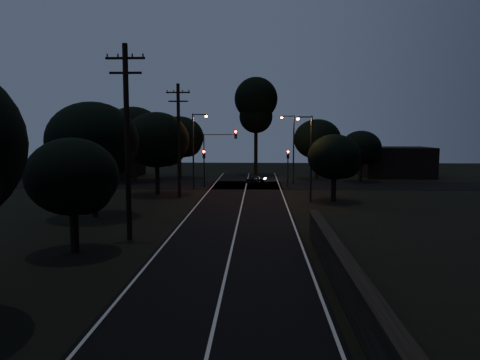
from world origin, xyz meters
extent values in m
cube|color=black|center=(0.00, 22.00, 0.01)|extent=(8.00, 70.00, 0.02)
cube|color=black|center=(0.00, 42.00, 0.01)|extent=(60.00, 8.00, 0.02)
cube|color=beige|center=(0.00, 22.00, 0.03)|extent=(0.12, 70.00, 0.01)
cube|color=beige|center=(-3.75, 22.00, 0.03)|extent=(0.12, 70.00, 0.01)
cube|color=beige|center=(3.75, 22.00, 0.03)|extent=(0.12, 70.00, 0.01)
cube|color=black|center=(4.60, 3.00, 0.75)|extent=(0.40, 26.00, 1.50)
cube|color=black|center=(4.60, 3.00, 1.55)|extent=(0.55, 26.00, 0.10)
cube|color=black|center=(8.00, 3.00, 0.60)|extent=(6.50, 26.00, 1.20)
cylinder|color=black|center=(-6.00, 15.00, 5.50)|extent=(0.30, 0.30, 11.00)
cube|color=black|center=(-6.00, 15.00, 10.20)|extent=(2.20, 0.12, 0.12)
cube|color=black|center=(-6.00, 15.00, 9.40)|extent=(1.80, 0.12, 0.12)
cylinder|color=black|center=(-6.00, 32.00, 5.25)|extent=(0.30, 0.30, 10.50)
cube|color=black|center=(-6.00, 32.00, 9.70)|extent=(2.20, 0.12, 0.12)
cube|color=black|center=(-6.00, 32.00, 8.90)|extent=(1.80, 0.12, 0.12)
cylinder|color=black|center=(-8.00, 12.00, 1.09)|extent=(0.44, 0.44, 2.18)
ellipsoid|color=black|center=(-8.00, 12.00, 3.91)|extent=(4.62, 4.62, 3.93)
sphere|color=black|center=(-7.19, 11.54, 3.45)|extent=(2.77, 2.77, 2.77)
cylinder|color=black|center=(-10.50, 22.00, 1.52)|extent=(0.44, 0.44, 3.04)
ellipsoid|color=black|center=(-10.50, 22.00, 5.49)|extent=(6.55, 6.55, 5.57)
sphere|color=black|center=(-9.35, 21.34, 4.84)|extent=(3.93, 3.93, 3.93)
cylinder|color=black|center=(-8.50, 34.00, 1.48)|extent=(0.44, 0.44, 2.97)
ellipsoid|color=black|center=(-8.50, 34.00, 5.34)|extent=(6.33, 6.33, 5.38)
sphere|color=black|center=(-7.39, 33.37, 4.70)|extent=(3.80, 3.80, 3.80)
cylinder|color=black|center=(-9.00, 50.00, 1.49)|extent=(0.44, 0.44, 2.99)
ellipsoid|color=black|center=(-9.00, 50.00, 5.38)|extent=(6.40, 6.40, 5.44)
sphere|color=black|center=(-7.88, 49.36, 4.74)|extent=(3.84, 3.84, 3.84)
cylinder|color=black|center=(-14.00, 46.00, 1.71)|extent=(0.44, 0.44, 3.41)
ellipsoid|color=black|center=(-14.00, 46.00, 6.10)|extent=(7.18, 7.18, 6.10)
sphere|color=black|center=(-12.74, 45.28, 5.39)|extent=(4.31, 4.31, 4.31)
cylinder|color=black|center=(9.00, 50.00, 1.42)|extent=(0.44, 0.44, 2.83)
ellipsoid|color=black|center=(9.00, 50.00, 5.12)|extent=(6.10, 6.10, 5.18)
sphere|color=black|center=(10.07, 49.39, 4.51)|extent=(3.66, 3.66, 3.66)
cylinder|color=black|center=(14.00, 47.00, 1.15)|extent=(0.44, 0.44, 2.30)
ellipsoid|color=black|center=(14.00, 47.00, 4.15)|extent=(4.91, 4.91, 4.18)
sphere|color=black|center=(14.86, 46.51, 3.65)|extent=(2.95, 2.95, 2.95)
cylinder|color=black|center=(8.00, 30.00, 1.10)|extent=(0.44, 0.44, 2.19)
ellipsoid|color=black|center=(8.00, 30.00, 3.94)|extent=(4.66, 4.66, 3.96)
sphere|color=black|center=(8.81, 29.53, 3.47)|extent=(2.79, 2.79, 2.79)
cylinder|color=black|center=(1.00, 55.00, 3.76)|extent=(0.50, 0.50, 7.52)
sphere|color=black|center=(1.00, 55.00, 10.67)|extent=(6.02, 6.02, 6.02)
sphere|color=black|center=(1.00, 55.00, 8.21)|extent=(4.65, 4.65, 4.65)
cube|color=black|center=(-20.00, 52.00, 2.20)|extent=(10.00, 8.00, 4.40)
cube|color=black|center=(20.00, 53.00, 2.00)|extent=(9.00, 7.00, 4.00)
cylinder|color=black|center=(-4.60, 40.00, 1.60)|extent=(0.12, 0.12, 3.20)
cube|color=black|center=(-4.60, 40.00, 3.65)|extent=(0.28, 0.22, 0.90)
sphere|color=#FF0705|center=(-4.60, 39.87, 3.95)|extent=(0.22, 0.22, 0.22)
cylinder|color=black|center=(4.60, 40.00, 1.60)|extent=(0.12, 0.12, 3.20)
cube|color=black|center=(4.60, 40.00, 3.65)|extent=(0.28, 0.22, 0.90)
sphere|color=#FF0705|center=(4.60, 39.87, 3.95)|extent=(0.22, 0.22, 0.22)
cylinder|color=black|center=(-4.60, 40.00, 2.50)|extent=(0.12, 0.12, 5.00)
cube|color=black|center=(-1.10, 40.00, 5.80)|extent=(0.28, 0.22, 0.90)
sphere|color=#FF0705|center=(-1.10, 39.87, 6.10)|extent=(0.22, 0.22, 0.22)
cube|color=black|center=(-2.85, 40.00, 5.80)|extent=(3.50, 0.08, 0.08)
cylinder|color=black|center=(-5.50, 38.00, 4.00)|extent=(0.16, 0.16, 8.00)
cube|color=black|center=(-4.80, 38.00, 7.90)|extent=(1.40, 0.10, 0.10)
cube|color=black|center=(-4.10, 38.00, 7.85)|extent=(0.35, 0.22, 0.12)
sphere|color=orange|center=(-4.10, 38.00, 7.75)|extent=(0.26, 0.26, 0.26)
cylinder|color=black|center=(5.50, 44.00, 4.00)|extent=(0.16, 0.16, 8.00)
cube|color=black|center=(4.80, 44.00, 7.90)|extent=(1.40, 0.10, 0.10)
cube|color=black|center=(4.10, 44.00, 7.85)|extent=(0.35, 0.22, 0.12)
sphere|color=orange|center=(4.10, 44.00, 7.75)|extent=(0.26, 0.26, 0.26)
cylinder|color=black|center=(6.00, 30.00, 3.75)|extent=(0.16, 0.16, 7.50)
cube|color=black|center=(5.40, 30.00, 7.40)|extent=(1.20, 0.10, 0.10)
cube|color=black|center=(4.80, 30.00, 7.35)|extent=(0.35, 0.22, 0.12)
sphere|color=orange|center=(4.80, 30.00, 7.25)|extent=(0.26, 0.26, 0.26)
imported|color=black|center=(1.05, 43.28, 0.53)|extent=(2.36, 3.34, 1.06)
camera|label=1|loc=(1.40, -11.10, 6.20)|focal=35.00mm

